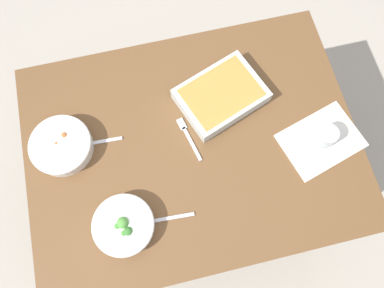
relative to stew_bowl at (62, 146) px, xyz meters
The scene contains 10 objects.
ground_plane 0.90m from the stew_bowl, 168.78° to the left, with size 6.00×6.00×0.00m, color #B2A899.
dining_table 0.48m from the stew_bowl, 168.78° to the left, with size 1.20×0.90×0.74m.
placemat 0.93m from the stew_bowl, 168.55° to the left, with size 0.28×0.20×0.00m, color silver.
stew_bowl is the anchor object (origin of this frame).
broccoli_bowl 0.36m from the stew_bowl, 117.27° to the left, with size 0.21×0.21×0.07m.
baking_dish 0.60m from the stew_bowl, behind, with size 0.36×0.31×0.06m.
drink_cup 0.93m from the stew_bowl, 168.55° to the left, with size 0.07×0.07×0.08m.
spoon_by_stew 0.10m from the stew_bowl, behind, with size 0.18×0.03×0.01m.
spoon_by_broccoli 0.44m from the stew_bowl, 131.31° to the left, with size 0.18×0.03×0.01m.
fork_on_table 0.45m from the stew_bowl, behind, with size 0.06×0.18×0.01m.
Camera 1 is at (0.09, 0.38, 1.98)m, focal length 33.76 mm.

